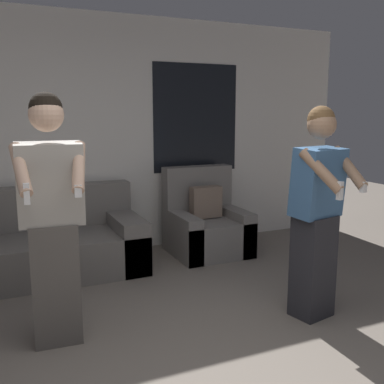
{
  "coord_description": "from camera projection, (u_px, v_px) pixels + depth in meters",
  "views": [
    {
      "loc": [
        -1.06,
        -1.88,
        1.63
      ],
      "look_at": [
        0.24,
        1.05,
        1.05
      ],
      "focal_mm": 42.0,
      "sensor_mm": 36.0,
      "label": 1
    }
  ],
  "objects": [
    {
      "name": "couch",
      "position": [
        32.0,
        248.0,
        4.49
      ],
      "size": [
        2.18,
        0.94,
        0.85
      ],
      "color": "slate",
      "rests_on": "ground_plane"
    },
    {
      "name": "wall_back",
      "position": [
        96.0,
        136.0,
        5.06
      ],
      "size": [
        6.51,
        0.07,
        2.7
      ],
      "color": "silver",
      "rests_on": "ground_plane"
    },
    {
      "name": "person_right",
      "position": [
        317.0,
        212.0,
        3.49
      ],
      "size": [
        0.47,
        0.53,
        1.67
      ],
      "color": "#28282D",
      "rests_on": "ground_plane"
    },
    {
      "name": "armchair",
      "position": [
        206.0,
        225.0,
        5.24
      ],
      "size": [
        0.84,
        0.81,
        0.99
      ],
      "color": "slate",
      "rests_on": "ground_plane"
    },
    {
      "name": "person_left",
      "position": [
        52.0,
        219.0,
        3.08
      ],
      "size": [
        0.5,
        0.48,
        1.76
      ],
      "color": "#56514C",
      "rests_on": "ground_plane"
    }
  ]
}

